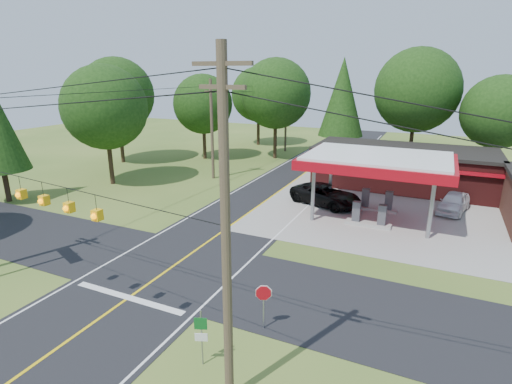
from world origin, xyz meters
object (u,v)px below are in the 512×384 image
at_px(suv_car, 326,195).
at_px(octagonal_stop_sign, 264,297).
at_px(sedan_car, 454,203).
at_px(gas_canopy, 377,163).

xyz_separation_m(suv_car, octagonal_stop_sign, (2.09, -17.51, 0.72)).
relative_size(sedan_car, octagonal_stop_sign, 2.15).
bearing_deg(suv_car, gas_canopy, -90.42).
distance_m(suv_car, octagonal_stop_sign, 17.65).
bearing_deg(octagonal_stop_sign, sedan_car, 69.32).
xyz_separation_m(gas_canopy, octagonal_stop_sign, (-2.00, -16.01, -2.71)).
bearing_deg(gas_canopy, suv_car, 159.86).
bearing_deg(gas_canopy, sedan_car, 35.77).
xyz_separation_m(sedan_car, octagonal_stop_sign, (-7.55, -20.01, 0.79)).
height_order(gas_canopy, sedan_car, gas_canopy).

